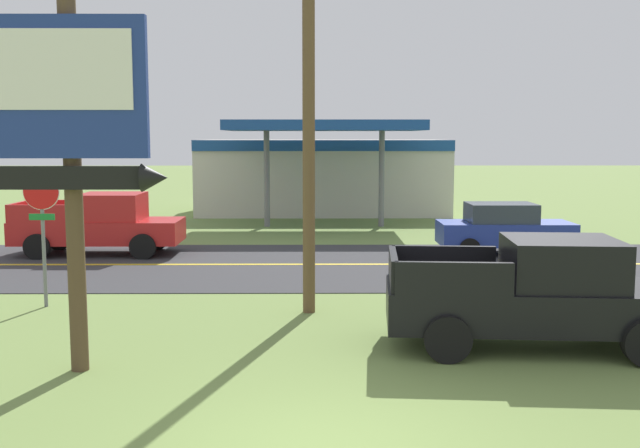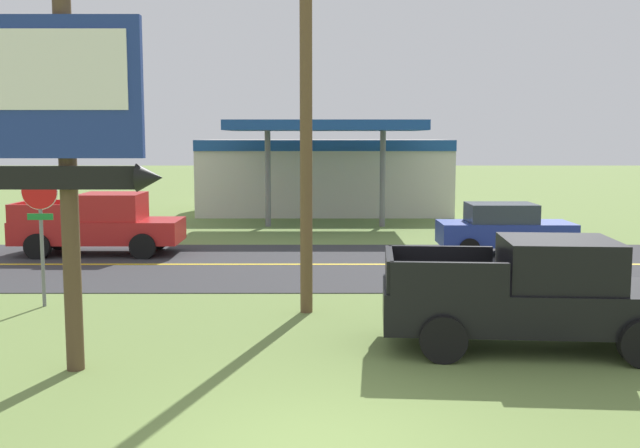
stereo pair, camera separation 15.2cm
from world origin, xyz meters
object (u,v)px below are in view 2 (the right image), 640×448
utility_pole (308,68)px  car_blue_near_lane (506,229)px  motel_sign (70,127)px  pickup_red_on_road (103,224)px  gas_station (327,174)px  stop_sign (43,215)px  pickup_black_parked_on_lawn (537,295)px

utility_pole → car_blue_near_lane: size_ratio=2.32×
motel_sign → pickup_red_on_road: motel_sign is taller
gas_station → stop_sign: bearing=-107.2°
stop_sign → utility_pole: size_ratio=0.30×
utility_pole → pickup_red_on_road: bearing=130.4°
utility_pole → car_blue_near_lane: (6.16, 7.86, -4.31)m
pickup_black_parked_on_lawn → car_blue_near_lane: (2.08, 10.59, -0.13)m
stop_sign → motel_sign: bearing=-64.1°
pickup_black_parked_on_lawn → pickup_red_on_road: (-10.77, 10.59, 0.00)m
utility_pole → stop_sign: bearing=174.8°
stop_sign → pickup_black_parked_on_lawn: stop_sign is taller
utility_pole → gas_station: utility_pole is taller
gas_station → car_blue_near_lane: 14.35m
stop_sign → utility_pole: 6.63m
gas_station → car_blue_near_lane: gas_station is taller
gas_station → car_blue_near_lane: size_ratio=2.86×
car_blue_near_lane → utility_pole: bearing=-128.1°
gas_station → utility_pole: bearing=-91.4°
motel_sign → gas_station: size_ratio=0.49×
pickup_red_on_road → car_blue_near_lane: 12.85m
stop_sign → gas_station: (6.33, 20.47, -0.08)m
motel_sign → utility_pole: 5.58m
car_blue_near_lane → gas_station: bearing=113.3°
stop_sign → pickup_black_parked_on_lawn: (9.91, -3.26, -1.06)m
utility_pole → car_blue_near_lane: 10.88m
utility_pole → pickup_black_parked_on_lawn: bearing=-33.7°
pickup_red_on_road → gas_station: bearing=61.3°
motel_sign → gas_station: bearing=80.7°
utility_pole → pickup_red_on_road: 11.14m
motel_sign → car_blue_near_lane: 15.72m
motel_sign → car_blue_near_lane: size_ratio=1.39×
motel_sign → pickup_red_on_road: bearing=104.6°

